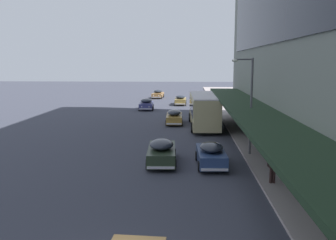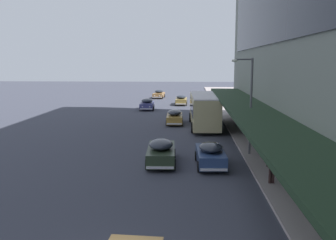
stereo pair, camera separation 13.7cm
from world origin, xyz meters
TOP-DOWN VIEW (x-y plane):
  - transit_bus_kerbside_front at (3.70, 28.30)m, footprint 3.02×10.37m
  - sedan_trailing_mid at (-3.54, 59.90)m, footprint 2.10×5.04m
  - sedan_lead_near at (0.62, 30.31)m, footprint 1.88×4.96m
  - sedan_far_back at (-3.76, 42.35)m, footprint 2.11×4.35m
  - sedan_second_near at (3.59, 13.70)m, footprint 1.94×4.47m
  - sedan_trailing_near at (0.41, 14.11)m, footprint 2.04×4.85m
  - sedan_second_mid at (0.90, 48.82)m, footprint 1.83×4.65m
  - pedestrian_at_kerb at (6.66, 9.99)m, footprint 0.62×0.33m
  - street_lamp at (6.32, 16.50)m, footprint 1.50×0.28m

SIDE VIEW (x-z plane):
  - sedan_second_mid at x=0.90m, z-range -0.01..1.53m
  - sedan_far_back at x=-3.76m, z-range -0.01..1.54m
  - sedan_lead_near at x=0.62m, z-range -0.01..1.54m
  - sedan_second_near at x=3.59m, z-range 0.00..1.54m
  - sedan_trailing_mid at x=-3.54m, z-range -0.01..1.56m
  - sedan_trailing_near at x=0.41m, z-range -0.01..1.62m
  - pedestrian_at_kerb at x=6.66m, z-range 0.25..2.11m
  - transit_bus_kerbside_front at x=3.70m, z-range 0.25..3.59m
  - street_lamp at x=6.32m, z-range 0.71..7.44m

